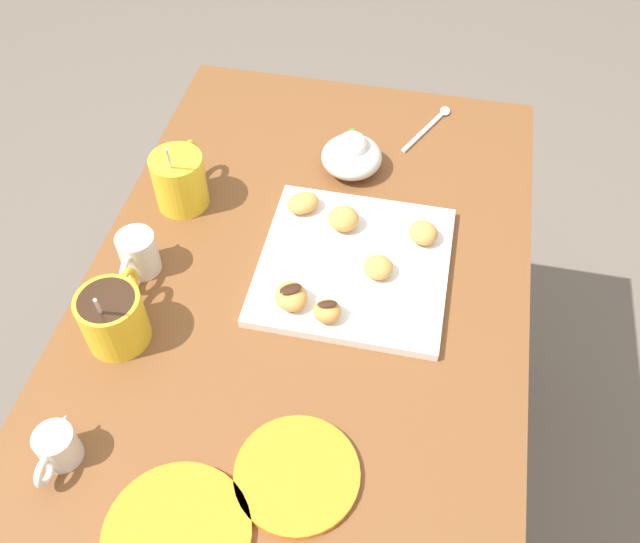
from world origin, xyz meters
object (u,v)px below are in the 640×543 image
Objects in this scene: pastry_plate_square at (354,265)px; ice_cream_bowl at (352,155)px; saucer_orange_right at (297,474)px; beignet_5 at (423,233)px; beignet_0 at (344,219)px; cream_pitcher_white at (138,253)px; coffee_mug_yellow_right at (180,178)px; chocolate_sauce_pitcher at (57,446)px; dining_table at (306,340)px; beignet_4 at (291,296)px; coffee_mug_yellow_left at (113,316)px; beignet_1 at (303,203)px; saucer_orange_left at (177,535)px; beignet_3 at (327,311)px; beignet_2 at (378,267)px.

pastry_plate_square is 0.23m from ice_cream_bowl.
saucer_orange_right is 3.41× the size of beignet_5.
cream_pitcher_white is at bearing 115.43° from beignet_0.
coffee_mug_yellow_right is 0.48m from chocolate_sauce_pitcher.
beignet_0 reaches higher than dining_table.
beignet_0 is at bearing 88.50° from beignet_5.
chocolate_sauce_pitcher is 1.70× the size of beignet_4.
coffee_mug_yellow_left is 0.20m from chocolate_sauce_pitcher.
beignet_1 is at bearing -35.48° from coffee_mug_yellow_left.
cream_pitcher_white is at bearing 126.59° from beignet_1.
coffee_mug_yellow_left is at bearing 119.87° from dining_table.
coffee_mug_yellow_right reaches higher than coffee_mug_yellow_left.
saucer_orange_left is at bearing 176.78° from beignet_1.
cream_pitcher_white is 1.88× the size of beignet_1.
coffee_mug_yellow_right is 2.80× the size of beignet_4.
coffee_mug_yellow_right is 0.30m from ice_cream_bowl.
dining_table is at bearing -13.21° from beignet_4.
beignet_3 is at bearing -46.72° from chocolate_sauce_pitcher.
beignet_3 is at bearing 146.68° from beignet_5.
beignet_5 reaches higher than beignet_3.
ice_cream_bowl is 2.60× the size of beignet_3.
coffee_mug_yellow_right is 0.16m from cream_pitcher_white.
ice_cream_bowl reaches higher than dining_table.
beignet_2 reaches higher than pastry_plate_square.
dining_table is at bearing 39.58° from beignet_3.
beignet_5 is at bearing -42.02° from chocolate_sauce_pitcher.
beignet_3 reaches higher than dining_table.
dining_table is at bearing -60.13° from coffee_mug_yellow_left.
beignet_1 is 1.03× the size of beignet_4.
saucer_orange_right is at bearing 165.32° from beignet_5.
saucer_orange_right is at bearing -117.43° from coffee_mug_yellow_left.
beignet_1 is at bearing 82.04° from beignet_5.
ice_cream_bowl is (0.28, -0.02, 0.18)m from dining_table.
beignet_3 is (0.28, -0.29, 0.00)m from chocolate_sauce_pitcher.
beignet_1 reaches higher than saucer_orange_left.
ice_cream_bowl is at bearing -62.81° from coffee_mug_yellow_right.
coffee_mug_yellow_right is 0.37m from beignet_2.
cream_pitcher_white is 1.14× the size of chocolate_sauce_pitcher.
ice_cream_bowl reaches higher than pastry_plate_square.
beignet_0 is at bearing 2.65° from saucer_orange_right.
coffee_mug_yellow_right is at bearing 34.30° from saucer_orange_right.
beignet_3 is at bearing -176.82° from beignet_0.
chocolate_sauce_pitcher is 0.52m from beignet_2.
cream_pitcher_white is 0.37m from beignet_2.
cream_pitcher_white is 2.28× the size of beignet_2.
ice_cream_bowl is 0.68m from chocolate_sauce_pitcher.
beignet_5 is at bearing -55.53° from pastry_plate_square.
beignet_4 is at bearing 75.07° from beignet_3.
saucer_orange_left is at bearing -110.46° from chocolate_sauce_pitcher.
beignet_0 is 1.10× the size of beignet_2.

